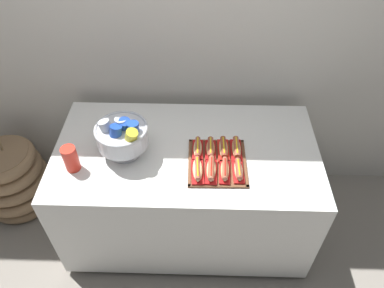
{
  "coord_description": "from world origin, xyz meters",
  "views": [
    {
      "loc": [
        0.08,
        -1.51,
        2.34
      ],
      "look_at": [
        0.03,
        0.03,
        0.81
      ],
      "focal_mm": 34.08,
      "sensor_mm": 36.0,
      "label": 1
    }
  ],
  "objects_px": {
    "hot_dog_0": "(198,170)",
    "hot_dog_3": "(238,171)",
    "floor_vase": "(14,179)",
    "hot_dog_5": "(211,149)",
    "hot_dog_1": "(211,170)",
    "punch_bowl": "(122,135)",
    "hot_dog_7": "(236,149)",
    "serving_tray": "(217,163)",
    "hot_dog_4": "(198,149)",
    "buffet_table": "(187,188)",
    "hot_dog_6": "(223,149)",
    "cup_stack": "(71,159)",
    "hot_dog_2": "(225,170)"
  },
  "relations": [
    {
      "from": "buffet_table",
      "to": "hot_dog_0",
      "type": "bearing_deg",
      "value": -70.32
    },
    {
      "from": "hot_dog_0",
      "to": "hot_dog_3",
      "type": "bearing_deg",
      "value": 0.79
    },
    {
      "from": "punch_bowl",
      "to": "buffet_table",
      "type": "bearing_deg",
      "value": 6.72
    },
    {
      "from": "buffet_table",
      "to": "hot_dog_6",
      "type": "distance_m",
      "value": 0.47
    },
    {
      "from": "serving_tray",
      "to": "hot_dog_4",
      "type": "distance_m",
      "value": 0.14
    },
    {
      "from": "hot_dog_2",
      "to": "hot_dog_7",
      "type": "height_order",
      "value": "hot_dog_7"
    },
    {
      "from": "hot_dog_3",
      "to": "serving_tray",
      "type": "bearing_deg",
      "value": 144.54
    },
    {
      "from": "hot_dog_5",
      "to": "hot_dog_7",
      "type": "height_order",
      "value": "hot_dog_7"
    },
    {
      "from": "buffet_table",
      "to": "floor_vase",
      "type": "height_order",
      "value": "floor_vase"
    },
    {
      "from": "hot_dog_6",
      "to": "hot_dog_7",
      "type": "relative_size",
      "value": 0.99
    },
    {
      "from": "hot_dog_1",
      "to": "hot_dog_2",
      "type": "relative_size",
      "value": 1.03
    },
    {
      "from": "hot_dog_3",
      "to": "hot_dog_6",
      "type": "distance_m",
      "value": 0.18
    },
    {
      "from": "serving_tray",
      "to": "hot_dog_1",
      "type": "height_order",
      "value": "hot_dog_1"
    },
    {
      "from": "hot_dog_0",
      "to": "hot_dog_4",
      "type": "relative_size",
      "value": 1.11
    },
    {
      "from": "floor_vase",
      "to": "hot_dog_6",
      "type": "bearing_deg",
      "value": -7.63
    },
    {
      "from": "serving_tray",
      "to": "hot_dog_2",
      "type": "height_order",
      "value": "hot_dog_2"
    },
    {
      "from": "floor_vase",
      "to": "hot_dog_1",
      "type": "bearing_deg",
      "value": -14.37
    },
    {
      "from": "buffet_table",
      "to": "hot_dog_7",
      "type": "distance_m",
      "value": 0.51
    },
    {
      "from": "hot_dog_3",
      "to": "hot_dog_2",
      "type": "bearing_deg",
      "value": -179.21
    },
    {
      "from": "hot_dog_2",
      "to": "punch_bowl",
      "type": "relative_size",
      "value": 0.58
    },
    {
      "from": "buffet_table",
      "to": "hot_dog_7",
      "type": "height_order",
      "value": "hot_dog_7"
    },
    {
      "from": "hot_dog_1",
      "to": "hot_dog_5",
      "type": "bearing_deg",
      "value": 90.79
    },
    {
      "from": "serving_tray",
      "to": "hot_dog_7",
      "type": "bearing_deg",
      "value": 37.05
    },
    {
      "from": "hot_dog_2",
      "to": "cup_stack",
      "type": "distance_m",
      "value": 0.85
    },
    {
      "from": "floor_vase",
      "to": "hot_dog_7",
      "type": "height_order",
      "value": "floor_vase"
    },
    {
      "from": "hot_dog_0",
      "to": "hot_dog_1",
      "type": "xyz_separation_m",
      "value": [
        0.07,
        0.0,
        0.0
      ]
    },
    {
      "from": "buffet_table",
      "to": "punch_bowl",
      "type": "bearing_deg",
      "value": -173.28
    },
    {
      "from": "hot_dog_2",
      "to": "hot_dog_5",
      "type": "distance_m",
      "value": 0.18
    },
    {
      "from": "hot_dog_0",
      "to": "hot_dog_4",
      "type": "height_order",
      "value": "hot_dog_0"
    },
    {
      "from": "punch_bowl",
      "to": "serving_tray",
      "type": "bearing_deg",
      "value": -7.2
    },
    {
      "from": "serving_tray",
      "to": "hot_dog_0",
      "type": "height_order",
      "value": "hot_dog_0"
    },
    {
      "from": "floor_vase",
      "to": "hot_dog_5",
      "type": "height_order",
      "value": "floor_vase"
    },
    {
      "from": "hot_dog_1",
      "to": "cup_stack",
      "type": "bearing_deg",
      "value": 178.18
    },
    {
      "from": "hot_dog_5",
      "to": "punch_bowl",
      "type": "height_order",
      "value": "punch_bowl"
    },
    {
      "from": "hot_dog_7",
      "to": "cup_stack",
      "type": "distance_m",
      "value": 0.93
    },
    {
      "from": "hot_dog_4",
      "to": "hot_dog_6",
      "type": "relative_size",
      "value": 0.92
    },
    {
      "from": "hot_dog_5",
      "to": "cup_stack",
      "type": "xyz_separation_m",
      "value": [
        -0.77,
        -0.14,
        0.04
      ]
    },
    {
      "from": "punch_bowl",
      "to": "hot_dog_4",
      "type": "bearing_deg",
      "value": 1.76
    },
    {
      "from": "hot_dog_0",
      "to": "cup_stack",
      "type": "xyz_separation_m",
      "value": [
        -0.7,
        0.03,
        0.04
      ]
    },
    {
      "from": "hot_dog_2",
      "to": "hot_dog_7",
      "type": "bearing_deg",
      "value": 66.35
    },
    {
      "from": "hot_dog_5",
      "to": "serving_tray",
      "type": "bearing_deg",
      "value": -64.76
    },
    {
      "from": "hot_dog_4",
      "to": "hot_dog_6",
      "type": "height_order",
      "value": "hot_dog_6"
    },
    {
      "from": "hot_dog_0",
      "to": "punch_bowl",
      "type": "xyz_separation_m",
      "value": [
        -0.43,
        0.15,
        0.11
      ]
    },
    {
      "from": "floor_vase",
      "to": "hot_dog_7",
      "type": "relative_size",
      "value": 5.69
    },
    {
      "from": "hot_dog_1",
      "to": "hot_dog_2",
      "type": "bearing_deg",
      "value": 0.79
    },
    {
      "from": "hot_dog_7",
      "to": "punch_bowl",
      "type": "relative_size",
      "value": 0.6
    },
    {
      "from": "cup_stack",
      "to": "hot_dog_2",
      "type": "bearing_deg",
      "value": -1.59
    },
    {
      "from": "hot_dog_6",
      "to": "hot_dog_7",
      "type": "xyz_separation_m",
      "value": [
        0.07,
        0.0,
        0.0
      ]
    },
    {
      "from": "serving_tray",
      "to": "hot_dog_0",
      "type": "relative_size",
      "value": 1.99
    },
    {
      "from": "buffet_table",
      "to": "hot_dog_2",
      "type": "bearing_deg",
      "value": -41.18
    }
  ]
}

